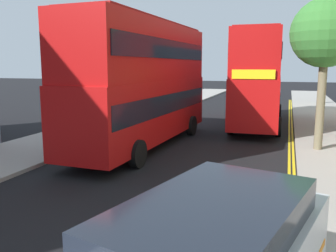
# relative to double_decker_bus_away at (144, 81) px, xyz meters

# --- Properties ---
(sidewalk_left) EXTENTS (4.00, 80.00, 0.14)m
(sidewalk_left) POSITION_rel_double_decker_bus_away_xyz_m (-4.36, 0.53, -2.96)
(sidewalk_left) COLOR #9E9991
(sidewalk_left) RESTS_ON ground
(kerb_line_outer) EXTENTS (0.10, 56.00, 0.01)m
(kerb_line_outer) POSITION_rel_double_decker_bus_away_xyz_m (6.54, -1.47, -3.03)
(kerb_line_outer) COLOR yellow
(kerb_line_outer) RESTS_ON ground
(kerb_line_inner) EXTENTS (0.10, 56.00, 0.01)m
(kerb_line_inner) POSITION_rel_double_decker_bus_away_xyz_m (6.38, -1.47, -3.03)
(kerb_line_inner) COLOR yellow
(kerb_line_inner) RESTS_ON ground
(double_decker_bus_away) EXTENTS (3.11, 10.89, 5.64)m
(double_decker_bus_away) POSITION_rel_double_decker_bus_away_xyz_m (0.00, 0.00, 0.00)
(double_decker_bus_away) COLOR #B20F0F
(double_decker_bus_away) RESTS_ON ground
(double_decker_bus_oncoming) EXTENTS (2.98, 10.86, 5.64)m
(double_decker_bus_oncoming) POSITION_rel_double_decker_bus_away_xyz_m (4.47, 7.71, 0.00)
(double_decker_bus_oncoming) COLOR #B20F0F
(double_decker_bus_oncoming) RESTS_ON ground
(street_tree_mid) EXTENTS (2.84, 2.84, 6.30)m
(street_tree_mid) POSITION_rel_double_decker_bus_away_xyz_m (7.53, 1.26, 1.93)
(street_tree_mid) COLOR #6B6047
(street_tree_mid) RESTS_ON sidewalk_right
(street_tree_far) EXTENTS (3.38, 3.38, 8.38)m
(street_tree_far) POSITION_rel_double_decker_bus_away_xyz_m (9.26, 22.32, 3.75)
(street_tree_far) COLOR #6B6047
(street_tree_far) RESTS_ON sidewalk_right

